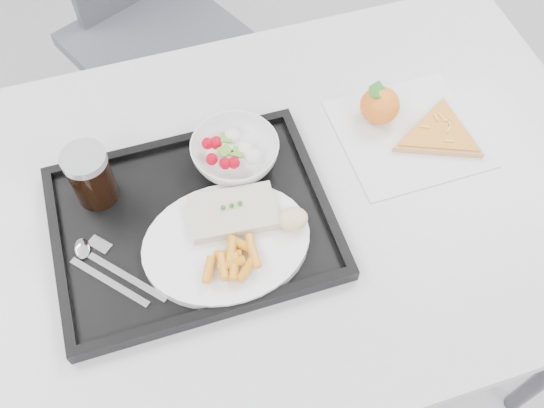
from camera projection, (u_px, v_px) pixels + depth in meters
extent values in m
cube|color=#BEBDC0|center=(279.00, 200.00, 1.05)|extent=(1.20, 0.80, 0.03)
cylinder|color=#47474C|center=(21.00, 228.00, 1.46)|extent=(0.04, 0.04, 0.72)
cylinder|color=#47474C|center=(429.00, 123.00, 1.63)|extent=(0.04, 0.04, 0.72)
cube|color=#3F4047|center=(159.00, 43.00, 1.67)|extent=(0.56, 0.56, 0.04)
cylinder|color=#47474C|center=(123.00, 160.00, 1.75)|extent=(0.03, 0.03, 0.43)
cylinder|color=#47474C|center=(243.00, 131.00, 1.80)|extent=(0.03, 0.03, 0.43)
cylinder|color=#47474C|center=(103.00, 73.00, 1.93)|extent=(0.03, 0.03, 0.43)
cylinder|color=#47474C|center=(213.00, 49.00, 1.99)|extent=(0.03, 0.03, 0.43)
cube|color=black|center=(193.00, 224.00, 1.00)|extent=(0.45, 0.35, 0.01)
cube|color=black|center=(170.00, 143.00, 1.08)|extent=(0.45, 0.02, 0.01)
cube|color=black|center=(218.00, 311.00, 0.91)|extent=(0.45, 0.02, 0.01)
cube|color=black|center=(316.00, 186.00, 1.03)|extent=(0.02, 0.32, 0.01)
cube|color=black|center=(58.00, 255.00, 0.96)|extent=(0.02, 0.32, 0.01)
cylinder|color=white|center=(227.00, 243.00, 0.96)|extent=(0.27, 0.27, 0.02)
cube|color=beige|center=(233.00, 212.00, 0.97)|extent=(0.15, 0.10, 0.02)
sphere|color=#236B1C|center=(223.00, 208.00, 0.96)|extent=(0.01, 0.01, 0.01)
sphere|color=#236B1C|center=(232.00, 205.00, 0.97)|extent=(0.01, 0.01, 0.01)
sphere|color=#236B1C|center=(240.00, 203.00, 0.97)|extent=(0.01, 0.01, 0.01)
ellipsoid|color=beige|center=(293.00, 219.00, 0.96)|extent=(0.06, 0.06, 0.03)
imported|color=white|center=(235.00, 152.00, 1.04)|extent=(0.15, 0.15, 0.05)
cylinder|color=black|center=(92.00, 178.00, 0.98)|extent=(0.07, 0.07, 0.10)
cylinder|color=#A5A8AD|center=(83.00, 159.00, 0.94)|extent=(0.07, 0.07, 0.01)
cube|color=silver|center=(109.00, 282.00, 0.94)|extent=(0.11, 0.12, 0.00)
ellipsoid|color=silver|center=(82.00, 249.00, 0.97)|extent=(0.05, 0.05, 0.01)
cube|color=silver|center=(127.00, 277.00, 0.94)|extent=(0.11, 0.12, 0.00)
cube|color=silver|center=(100.00, 245.00, 0.97)|extent=(0.04, 0.04, 0.00)
cube|color=silver|center=(408.00, 133.00, 1.11)|extent=(0.25, 0.24, 0.00)
ellipsoid|color=orange|center=(380.00, 105.00, 1.10)|extent=(0.08, 0.08, 0.07)
cube|color=#236B1C|center=(382.00, 94.00, 1.08)|extent=(0.04, 0.05, 0.02)
cube|color=#236B1C|center=(382.00, 94.00, 1.08)|extent=(0.05, 0.04, 0.02)
cylinder|color=tan|center=(439.00, 135.00, 1.10)|extent=(0.21, 0.21, 0.01)
cylinder|color=#CC490E|center=(440.00, 132.00, 1.10)|extent=(0.18, 0.18, 0.00)
cube|color=#EABC47|center=(442.00, 117.00, 1.11)|extent=(0.01, 0.02, 0.00)
cube|color=#EABC47|center=(449.00, 122.00, 1.10)|extent=(0.01, 0.02, 0.00)
cube|color=#EABC47|center=(447.00, 120.00, 1.11)|extent=(0.02, 0.01, 0.00)
cube|color=#EABC47|center=(436.00, 118.00, 1.11)|extent=(0.00, 0.02, 0.00)
cube|color=#EABC47|center=(425.00, 127.00, 1.10)|extent=(0.02, 0.01, 0.00)
cube|color=#EABC47|center=(449.00, 129.00, 1.09)|extent=(0.01, 0.01, 0.00)
cube|color=#EABC47|center=(449.00, 141.00, 1.08)|extent=(0.02, 0.01, 0.00)
cylinder|color=orange|center=(228.00, 255.00, 0.93)|extent=(0.04, 0.02, 0.01)
cylinder|color=orange|center=(231.00, 264.00, 0.92)|extent=(0.04, 0.02, 0.01)
cylinder|color=orange|center=(247.00, 269.00, 0.91)|extent=(0.04, 0.04, 0.01)
cylinder|color=orange|center=(234.00, 267.00, 0.92)|extent=(0.03, 0.04, 0.01)
cylinder|color=orange|center=(231.00, 250.00, 0.93)|extent=(0.03, 0.04, 0.01)
cylinder|color=orange|center=(241.00, 244.00, 0.94)|extent=(0.04, 0.04, 0.01)
cylinder|color=orange|center=(209.00, 270.00, 0.92)|extent=(0.03, 0.04, 0.01)
cylinder|color=orange|center=(254.00, 255.00, 0.92)|extent=(0.01, 0.04, 0.01)
cylinder|color=orange|center=(223.00, 267.00, 0.91)|extent=(0.02, 0.04, 0.01)
cylinder|color=orange|center=(251.00, 247.00, 0.94)|extent=(0.02, 0.04, 0.01)
sphere|color=#B00011|center=(225.00, 164.00, 1.02)|extent=(0.02, 0.02, 0.02)
sphere|color=#B00011|center=(234.00, 163.00, 1.02)|extent=(0.02, 0.02, 0.02)
sphere|color=#B00011|center=(216.00, 142.00, 1.04)|extent=(0.02, 0.02, 0.02)
sphere|color=#B00011|center=(208.00, 144.00, 1.04)|extent=(0.02, 0.02, 0.02)
sphere|color=#B00011|center=(212.00, 159.00, 1.02)|extent=(0.02, 0.02, 0.02)
sphere|color=#B00011|center=(216.00, 144.00, 1.04)|extent=(0.02, 0.02, 0.02)
ellipsoid|color=silver|center=(232.00, 136.00, 1.05)|extent=(0.03, 0.03, 0.02)
ellipsoid|color=silver|center=(245.00, 150.00, 1.03)|extent=(0.03, 0.03, 0.02)
ellipsoid|color=silver|center=(253.00, 157.00, 1.03)|extent=(0.03, 0.03, 0.02)
cube|color=#57962C|center=(225.00, 151.00, 1.03)|extent=(0.03, 0.03, 0.00)
cube|color=#57962C|center=(238.00, 152.00, 1.02)|extent=(0.03, 0.03, 0.00)
cube|color=#57962C|center=(226.00, 137.00, 1.04)|extent=(0.03, 0.03, 0.00)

